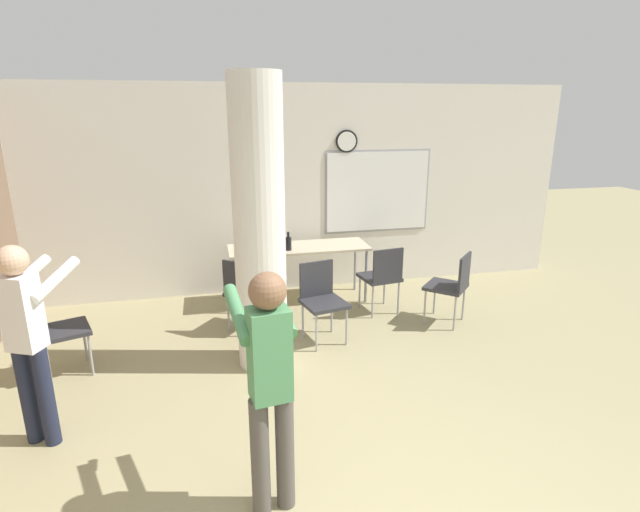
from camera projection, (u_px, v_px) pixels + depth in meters
The scene contains 11 objects.
wall_back at pixel (292, 190), 6.83m from camera, with size 8.00×0.15×2.80m.
support_pillar at pixel (259, 228), 4.69m from camera, with size 0.49×0.49×2.80m.
folding_table at pixel (299, 250), 6.49m from camera, with size 1.81×0.61×0.75m.
bottle_on_table at pixel (288, 243), 6.29m from camera, with size 0.08×0.08×0.24m.
chair_table_left at pixel (246, 289), 5.67m from camera, with size 0.62×0.62×0.87m.
chair_by_left_wall at pixel (55, 326), 4.71m from camera, with size 0.56×0.56×0.87m.
chair_table_right at pixel (382, 274), 6.16m from camera, with size 0.50×0.50×0.87m.
chair_table_front at pixel (321, 296), 5.45m from camera, with size 0.53×0.53×0.87m.
chair_mid_room at pixel (452, 283), 5.86m from camera, with size 0.62×0.62×0.87m.
person_watching_back at pixel (28, 330), 3.64m from camera, with size 0.51×0.64×1.58m.
person_playing_front at pixel (269, 376), 2.99m from camera, with size 0.42×0.62×1.61m.
Camera 1 is at (-1.10, -1.66, 2.50)m, focal length 28.00 mm.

